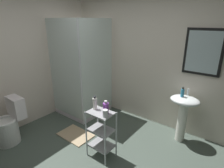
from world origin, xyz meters
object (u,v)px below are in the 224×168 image
shower_stall (83,94)px  rinse_cup (105,113)px  toilet (9,125)px  hand_soap_bottle (182,93)px  conditioner_bottle_purple (106,108)px  bath_mat (76,135)px  storage_cart (101,131)px  lotion_bottle_white (95,103)px  pedestal_sink (183,110)px

shower_stall → rinse_cup: shower_stall is taller
shower_stall → rinse_cup: bearing=-32.3°
toilet → hand_soap_bottle: hand_soap_bottle is taller
rinse_cup → conditioner_bottle_purple: bearing=125.0°
bath_mat → rinse_cup: bearing=-10.5°
shower_stall → storage_cart: (1.20, -0.78, -0.03)m
shower_stall → lotion_bottle_white: bearing=-35.4°
shower_stall → conditioner_bottle_purple: bearing=-31.0°
pedestal_sink → lotion_bottle_white: bearing=-131.0°
toilet → rinse_cup: bearing=21.3°
shower_stall → storage_cart: bearing=-33.2°
conditioner_bottle_purple → rinse_cup: 0.10m
conditioner_bottle_purple → bath_mat: (-0.79, 0.08, -0.82)m
storage_cart → conditioner_bottle_purple: bearing=11.6°
storage_cart → lotion_bottle_white: 0.42m
pedestal_sink → rinse_cup: 1.38m
pedestal_sink → storage_cart: pedestal_sink is taller
shower_stall → toilet: (-0.25, -1.46, -0.15)m
pedestal_sink → conditioner_bottle_purple: conditioner_bottle_purple is taller
pedestal_sink → bath_mat: size_ratio=1.35×
storage_cart → hand_soap_bottle: size_ratio=4.62×
shower_stall → pedestal_sink: size_ratio=2.47×
shower_stall → hand_soap_bottle: size_ratio=12.48×
storage_cart → hand_soap_bottle: 1.40m
hand_soap_bottle → conditioner_bottle_purple: (-0.69, -1.07, -0.05)m
toilet → bath_mat: size_ratio=1.27×
conditioner_bottle_purple → toilet: bearing=-155.7°
storage_cart → bath_mat: (-0.71, 0.10, -0.43)m
hand_soap_bottle → conditioner_bottle_purple: bearing=-122.8°
shower_stall → conditioner_bottle_purple: size_ratio=10.41×
bath_mat → toilet: bearing=-133.9°
shower_stall → bath_mat: 0.96m
toilet → rinse_cup: 1.76m
storage_cart → pedestal_sink: bearing=53.9°
hand_soap_bottle → rinse_cup: 1.32m
lotion_bottle_white → rinse_cup: 0.28m
shower_stall → lotion_bottle_white: size_ratio=9.95×
conditioner_bottle_purple → bath_mat: size_ratio=0.32×
lotion_bottle_white → hand_soap_bottle: bearing=49.5°
conditioner_bottle_purple → rinse_cup: (0.05, -0.07, -0.03)m
toilet → rinse_cup: rinse_cup is taller
bath_mat → lotion_bottle_white: bearing=-6.9°
hand_soap_bottle → bath_mat: bearing=-146.2°
conditioner_bottle_purple → lotion_bottle_white: bearing=177.0°
toilet → lotion_bottle_white: bearing=28.1°
toilet → bath_mat: (0.74, 0.77, -0.31)m
shower_stall → bath_mat: (0.49, -0.68, -0.45)m
rinse_cup → pedestal_sink: bearing=59.9°
storage_cart → rinse_cup: 0.38m
hand_soap_bottle → conditioner_bottle_purple: size_ratio=0.83×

